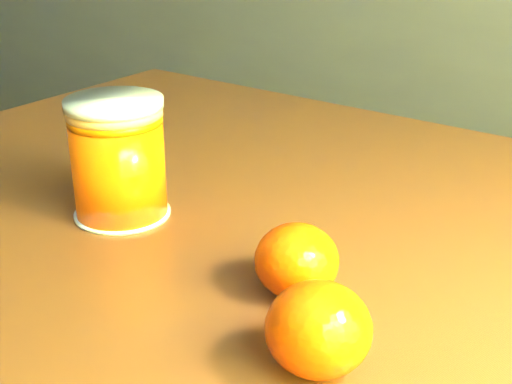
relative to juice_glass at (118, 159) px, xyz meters
The scene contains 4 objects.
kitchen_counter 1.43m from the juice_glass, 123.57° to the left, with size 3.15×0.60×0.90m, color #4E4F53.
juice_glass is the anchor object (origin of this frame).
orange_front 0.25m from the juice_glass, 19.63° to the right, with size 0.06×0.06×0.05m, color #FA4A05.
orange_back 0.19m from the juice_glass, ahead, with size 0.06×0.06×0.05m, color #FA4A05.
Camera 1 is at (1.15, -0.06, 1.06)m, focal length 50.00 mm.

